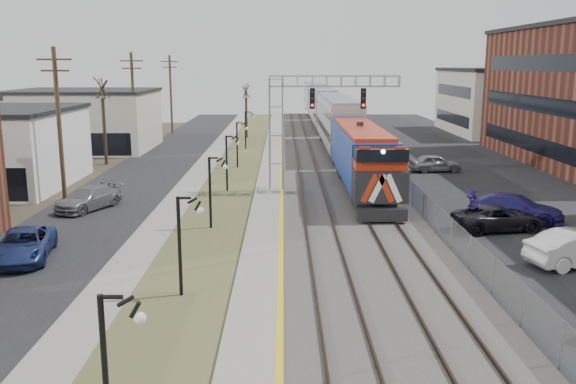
{
  "coord_description": "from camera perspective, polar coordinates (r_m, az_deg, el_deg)",
  "views": [
    {
      "loc": [
        0.0,
        -14.54,
        8.93
      ],
      "look_at": [
        0.24,
        15.46,
        2.6
      ],
      "focal_mm": 38.0,
      "sensor_mm": 36.0,
      "label": 1
    }
  ],
  "objects": [
    {
      "name": "street_west",
      "position": [
        51.63,
        -13.32,
        1.65
      ],
      "size": [
        7.0,
        120.0,
        0.04
      ],
      "primitive_type": "cube",
      "color": "black",
      "rests_on": "ground"
    },
    {
      "name": "signal_gantry",
      "position": [
        42.68,
        1.19,
        7.42
      ],
      "size": [
        9.0,
        1.07,
        8.15
      ],
      "color": "gray",
      "rests_on": "ground"
    },
    {
      "name": "track_near",
      "position": [
        50.33,
        1.83,
        2.0
      ],
      "size": [
        1.58,
        120.0,
        0.15
      ],
      "color": "#2D2119",
      "rests_on": "ballast_bed"
    },
    {
      "name": "car_street_a",
      "position": [
        30.77,
        -23.48,
        -4.63
      ],
      "size": [
        3.22,
        5.33,
        1.38
      ],
      "primitive_type": "imported",
      "rotation": [
        0.0,
        0.0,
        0.19
      ],
      "color": "navy",
      "rests_on": "ground"
    },
    {
      "name": "car_lot_d",
      "position": [
        37.45,
        20.5,
        -1.45
      ],
      "size": [
        5.7,
        4.15,
        1.53
      ],
      "primitive_type": "imported",
      "rotation": [
        0.0,
        0.0,
        1.14
      ],
      "color": "navy",
      "rests_on": "ground"
    },
    {
      "name": "parking_lot",
      "position": [
        52.82,
        17.19,
        1.66
      ],
      "size": [
        16.0,
        120.0,
        0.04
      ],
      "primitive_type": "cube",
      "color": "black",
      "rests_on": "ground"
    },
    {
      "name": "grass_median",
      "position": [
        50.49,
        -4.99,
        1.71
      ],
      "size": [
        4.0,
        120.0,
        0.06
      ],
      "primitive_type": "cube",
      "color": "#49532C",
      "rests_on": "ground"
    },
    {
      "name": "track_far",
      "position": [
        50.59,
        5.8,
        2.0
      ],
      "size": [
        1.58,
        120.0,
        0.15
      ],
      "color": "#2D2119",
      "rests_on": "ballast_bed"
    },
    {
      "name": "platform",
      "position": [
        50.33,
        -1.59,
        1.83
      ],
      "size": [
        2.0,
        120.0,
        0.24
      ],
      "primitive_type": "cube",
      "color": "gray",
      "rests_on": "ground"
    },
    {
      "name": "sidewalk",
      "position": [
        50.82,
        -8.37,
        1.71
      ],
      "size": [
        2.0,
        120.0,
        0.08
      ],
      "primitive_type": "cube",
      "color": "gray",
      "rests_on": "ground"
    },
    {
      "name": "fence",
      "position": [
        50.87,
        8.84,
        2.57
      ],
      "size": [
        0.04,
        120.0,
        1.6
      ],
      "primitive_type": "cube",
      "color": "gray",
      "rests_on": "ground"
    },
    {
      "name": "ballast_bed",
      "position": [
        50.48,
        4.1,
        1.81
      ],
      "size": [
        8.0,
        120.0,
        0.2
      ],
      "primitive_type": "cube",
      "color": "#595651",
      "rests_on": "ground"
    },
    {
      "name": "car_lot_c",
      "position": [
        35.04,
        19.06,
        -2.37
      ],
      "size": [
        5.19,
        3.01,
        1.36
      ],
      "primitive_type": "imported",
      "rotation": [
        0.0,
        0.0,
        1.73
      ],
      "color": "black",
      "rests_on": "ground"
    },
    {
      "name": "car_street_b",
      "position": [
        39.8,
        -18.15,
        -0.63
      ],
      "size": [
        3.79,
        5.17,
        1.39
      ],
      "primitive_type": "imported",
      "rotation": [
        0.0,
        0.0,
        -0.43
      ],
      "color": "slate",
      "rests_on": "ground"
    },
    {
      "name": "utility_poles",
      "position": [
        42.3,
        -20.61,
        5.82
      ],
      "size": [
        0.28,
        80.28,
        10.0
      ],
      "color": "#4C3823",
      "rests_on": "ground"
    },
    {
      "name": "platform_edge",
      "position": [
        50.3,
        -0.59,
        1.97
      ],
      "size": [
        0.24,
        120.0,
        0.01
      ],
      "primitive_type": "cube",
      "color": "gold",
      "rests_on": "platform"
    },
    {
      "name": "train",
      "position": [
        77.7,
        3.64,
        7.45
      ],
      "size": [
        3.0,
        85.85,
        5.33
      ],
      "color": "#123298",
      "rests_on": "ground"
    },
    {
      "name": "car_lot_e",
      "position": [
        52.6,
        13.61,
        2.61
      ],
      "size": [
        4.41,
        2.12,
        1.45
      ],
      "primitive_type": "imported",
      "rotation": [
        0.0,
        0.0,
        1.67
      ],
      "color": "gray",
      "rests_on": "ground"
    },
    {
      "name": "lampposts",
      "position": [
        33.79,
        -7.25,
        -0.02
      ],
      "size": [
        0.14,
        62.14,
        4.0
      ],
      "color": "black",
      "rests_on": "ground"
    },
    {
      "name": "bare_trees",
      "position": [
        55.29,
        -13.75,
        5.1
      ],
      "size": [
        12.3,
        42.3,
        5.95
      ],
      "color": "#382D23",
      "rests_on": "ground"
    }
  ]
}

